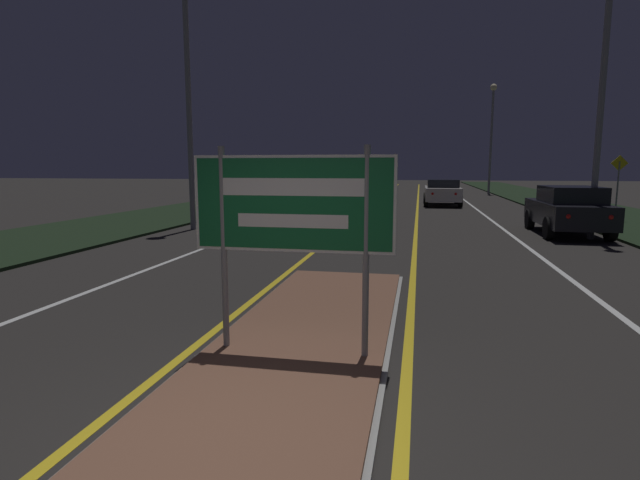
{
  "coord_description": "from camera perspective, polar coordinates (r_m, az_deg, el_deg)",
  "views": [
    {
      "loc": [
        1.32,
        -3.23,
        2.12
      ],
      "look_at": [
        0.0,
        3.43,
        1.13
      ],
      "focal_mm": 28.0,
      "sensor_mm": 36.0,
      "label": 1
    }
  ],
  "objects": [
    {
      "name": "streetlight_right_far",
      "position": [
        41.83,
        19.05,
        12.44
      ],
      "size": [
        0.51,
        0.51,
        8.44
      ],
      "color": "gray",
      "rests_on": "ground_plane"
    },
    {
      "name": "edge_line_white_left",
      "position": [
        29.57,
        -5.55,
        4.2
      ],
      "size": [
        0.1,
        70.0,
        0.01
      ],
      "color": "silver",
      "rests_on": "ground_plane"
    },
    {
      "name": "lane_line_white_left",
      "position": [
        28.84,
        0.18,
        4.13
      ],
      "size": [
        0.12,
        70.0,
        0.01
      ],
      "color": "silver",
      "rests_on": "ground_plane"
    },
    {
      "name": "warning_sign",
      "position": [
        22.19,
        30.9,
        5.75
      ],
      "size": [
        0.6,
        0.06,
        2.49
      ],
      "color": "gray",
      "rests_on": "verge_right"
    },
    {
      "name": "edge_line_white_right",
      "position": [
        28.91,
        22.99,
        3.48
      ],
      "size": [
        0.1,
        70.0,
        0.01
      ],
      "color": "silver",
      "rests_on": "ground_plane"
    },
    {
      "name": "car_receding_1",
      "position": [
        28.69,
        13.8,
        5.4
      ],
      "size": [
        2.01,
        4.49,
        1.45
      ],
      "color": "silver",
      "rests_on": "ground_plane"
    },
    {
      "name": "streetlight_left_near",
      "position": [
        18.03,
        -15.03,
        21.38
      ],
      "size": [
        0.59,
        0.59,
        9.23
      ],
      "color": "gray",
      "rests_on": "ground_plane"
    },
    {
      "name": "highway_sign",
      "position": [
        5.34,
        -3.16,
        3.31
      ],
      "size": [
        2.2,
        0.07,
        2.25
      ],
      "color": "gray",
      "rests_on": "median_island"
    },
    {
      "name": "median_island",
      "position": [
        5.72,
        -3.01,
        -13.0
      ],
      "size": [
        2.12,
        8.55,
        0.1
      ],
      "color": "#999993",
      "rests_on": "ground_plane"
    },
    {
      "name": "verge_left",
      "position": [
        25.71,
        -13.71,
        3.46
      ],
      "size": [
        5.0,
        100.0,
        0.08
      ],
      "color": "black",
      "rests_on": "ground_plane"
    },
    {
      "name": "ground_plane",
      "position": [
        4.09,
        -10.25,
        -23.08
      ],
      "size": [
        160.0,
        160.0,
        0.0
      ],
      "primitive_type": "plane",
      "color": "#282623"
    },
    {
      "name": "lane_line_white_right",
      "position": [
        28.46,
        17.05,
        3.71
      ],
      "size": [
        0.12,
        70.0,
        0.01
      ],
      "color": "silver",
      "rests_on": "ground_plane"
    },
    {
      "name": "streetlight_right_near",
      "position": [
        16.99,
        29.81,
        18.14
      ],
      "size": [
        0.44,
        0.44,
        8.91
      ],
      "color": "gray",
      "rests_on": "ground_plane"
    },
    {
      "name": "verge_right",
      "position": [
        24.72,
        30.55,
        2.35
      ],
      "size": [
        5.0,
        100.0,
        0.08
      ],
      "color": "black",
      "rests_on": "ground_plane"
    },
    {
      "name": "centre_line_yellow_left",
      "position": [
        28.43,
        6.04,
        4.02
      ],
      "size": [
        0.12,
        70.0,
        0.01
      ],
      "color": "gold",
      "rests_on": "ground_plane"
    },
    {
      "name": "car_approaching_0",
      "position": [
        19.73,
        0.45,
        4.42
      ],
      "size": [
        1.96,
        4.51,
        1.44
      ],
      "color": "silver",
      "rests_on": "ground_plane"
    },
    {
      "name": "car_receding_0",
      "position": [
        17.51,
        26.49,
        3.15
      ],
      "size": [
        1.88,
        4.29,
        1.53
      ],
      "color": "black",
      "rests_on": "ground_plane"
    },
    {
      "name": "centre_line_yellow_right",
      "position": [
        28.31,
        11.09,
        3.9
      ],
      "size": [
        0.12,
        70.0,
        0.01
      ],
      "color": "gold",
      "rests_on": "ground_plane"
    }
  ]
}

